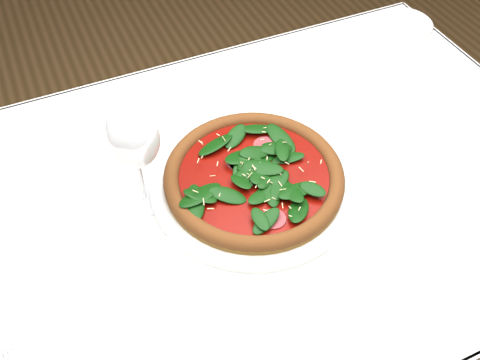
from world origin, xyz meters
name	(u,v)px	position (x,y,z in m)	size (l,w,h in m)	color
dining_table	(254,222)	(0.00, 0.00, 0.65)	(1.21, 0.81, 0.75)	white
plate	(254,182)	(0.00, 0.01, 0.76)	(0.36, 0.36, 0.02)	silver
pizza	(254,174)	(0.00, 0.01, 0.78)	(0.37, 0.37, 0.04)	olive
wine_glass	(133,140)	(-0.18, 0.05, 0.90)	(0.08, 0.08, 0.21)	white
saucer_far	(404,24)	(0.54, 0.31, 0.76)	(0.13, 0.13, 0.01)	silver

